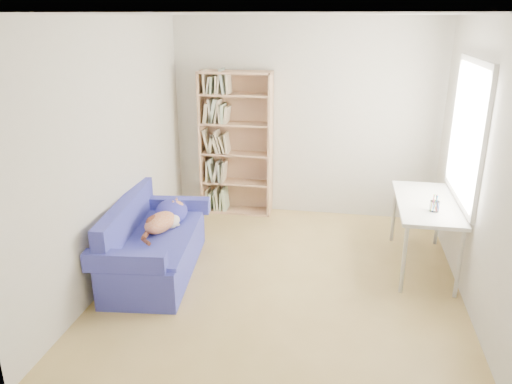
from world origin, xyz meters
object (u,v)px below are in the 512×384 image
(desk, at_px, (426,207))
(pen_cup, at_px, (435,205))
(bookshelf, at_px, (236,150))
(sofa, at_px, (154,244))

(desk, relative_size, pen_cup, 7.43)
(bookshelf, height_order, pen_cup, bookshelf)
(bookshelf, bearing_deg, sofa, -104.83)
(bookshelf, xyz_separation_m, pen_cup, (2.35, -1.51, -0.07))
(sofa, height_order, pen_cup, pen_cup)
(sofa, distance_m, desk, 2.90)
(pen_cup, bearing_deg, bookshelf, 147.18)
(bookshelf, height_order, desk, bookshelf)
(sofa, distance_m, bookshelf, 2.00)
(sofa, relative_size, desk, 1.26)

